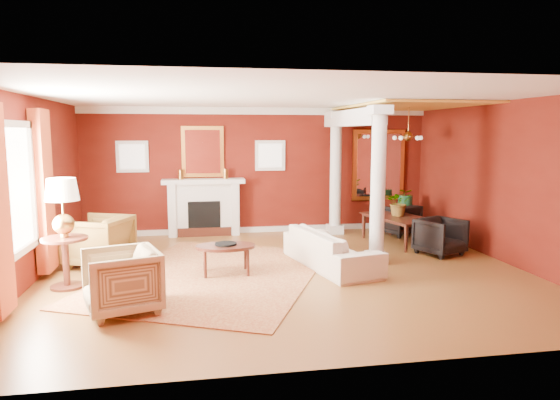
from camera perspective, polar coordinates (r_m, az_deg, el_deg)
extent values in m
plane|color=brown|center=(8.50, 0.72, -8.21)|extent=(8.00, 8.00, 0.00)
cube|color=#5B160C|center=(11.66, -2.37, 3.38)|extent=(8.00, 0.04, 2.90)
cube|color=#5B160C|center=(4.85, 8.24, -2.84)|extent=(8.00, 0.04, 2.90)
cube|color=#5B160C|center=(8.47, -26.94, 0.90)|extent=(0.04, 7.00, 2.90)
cube|color=#5B160C|center=(9.77, 24.51, 1.84)|extent=(0.04, 7.00, 2.90)
cube|color=white|center=(8.19, 0.76, 11.70)|extent=(8.00, 7.00, 0.04)
cube|color=silver|center=(11.50, -8.68, -1.03)|extent=(1.60, 0.34, 1.20)
cube|color=black|center=(11.35, -8.65, -1.91)|extent=(0.72, 0.03, 0.70)
cube|color=black|center=(11.41, -8.61, -3.64)|extent=(1.20, 0.05, 0.20)
cube|color=silver|center=(11.38, -8.74, 2.13)|extent=(1.85, 0.42, 0.10)
cube|color=silver|center=(11.48, -12.17, -1.13)|extent=(0.16, 0.40, 1.20)
cube|color=silver|center=(11.50, -5.19, -0.97)|extent=(0.16, 0.40, 1.20)
cube|color=gold|center=(11.51, -8.82, 5.48)|extent=(0.95, 0.06, 1.15)
cube|color=white|center=(11.47, -8.82, 5.48)|extent=(0.78, 0.02, 0.98)
cube|color=silver|center=(11.60, -16.52, 4.78)|extent=(0.70, 0.06, 0.70)
cube|color=white|center=(11.57, -16.54, 4.77)|extent=(0.54, 0.02, 0.54)
cube|color=silver|center=(11.65, -1.14, 5.11)|extent=(0.70, 0.06, 0.70)
cube|color=white|center=(11.61, -1.11, 5.10)|extent=(0.54, 0.02, 0.54)
cube|color=white|center=(7.89, -28.16, 1.11)|extent=(0.03, 1.30, 1.70)
cube|color=silver|center=(8.54, -26.47, 1.66)|extent=(0.08, 0.10, 1.90)
cube|color=#A63B1C|center=(8.82, -25.42, 0.91)|extent=(0.18, 0.55, 2.60)
cube|color=silver|center=(9.20, 10.92, -6.47)|extent=(0.34, 0.34, 0.20)
cylinder|color=silver|center=(8.97, 11.14, 1.93)|extent=(0.26, 0.26, 2.50)
cube|color=silver|center=(8.93, 11.36, 10.06)|extent=(0.36, 0.36, 0.16)
cube|color=silver|center=(11.70, 6.28, -3.32)|extent=(0.34, 0.34, 0.20)
cylinder|color=silver|center=(11.52, 6.38, 3.29)|extent=(0.26, 0.26, 2.50)
cube|color=silver|center=(11.49, 6.48, 9.61)|extent=(0.36, 0.36, 0.16)
cube|color=silver|center=(10.44, 8.16, 9.23)|extent=(0.30, 3.20, 0.32)
cube|color=gold|center=(10.71, 14.40, 10.37)|extent=(2.30, 3.40, 0.04)
cube|color=gold|center=(12.33, 11.18, 3.94)|extent=(1.30, 0.06, 1.70)
cube|color=white|center=(12.29, 11.23, 3.93)|extent=(1.10, 0.02, 1.50)
cylinder|color=#A57734|center=(10.77, 14.49, 8.78)|extent=(0.02, 0.02, 0.65)
sphere|color=#A57734|center=(10.77, 14.43, 7.05)|extent=(0.20, 0.20, 0.20)
sphere|color=#ECE4C8|center=(10.88, 15.78, 6.85)|extent=(0.09, 0.09, 0.09)
sphere|color=#ECE4C8|center=(11.05, 14.27, 6.91)|extent=(0.09, 0.09, 0.09)
sphere|color=#ECE4C8|center=(10.83, 12.96, 6.94)|extent=(0.09, 0.09, 0.09)
sphere|color=#ECE4C8|center=(10.53, 13.65, 6.90)|extent=(0.09, 0.09, 0.09)
sphere|color=#ECE4C8|center=(10.56, 15.45, 6.84)|extent=(0.09, 0.09, 0.09)
cube|color=silver|center=(11.60, -2.39, 10.13)|extent=(8.00, 0.08, 0.16)
cube|color=silver|center=(11.81, -2.31, -3.37)|extent=(8.00, 0.08, 0.12)
cube|color=maroon|center=(8.36, -7.60, -8.48)|extent=(4.65, 5.18, 0.02)
imported|color=beige|center=(8.76, 5.84, -4.84)|extent=(1.12, 2.30, 0.86)
imported|color=black|center=(9.32, -20.06, -4.15)|extent=(1.19, 1.22, 0.98)
imported|color=tan|center=(6.86, -17.65, -8.49)|extent=(1.07, 1.11, 0.92)
cylinder|color=black|center=(8.28, -6.22, -5.31)|extent=(0.98, 0.98, 0.05)
cylinder|color=black|center=(8.12, -8.54, -7.43)|extent=(0.05, 0.05, 0.44)
cylinder|color=black|center=(8.16, -3.68, -7.29)|extent=(0.05, 0.05, 0.44)
cylinder|color=black|center=(8.54, -8.60, -6.68)|extent=(0.05, 0.05, 0.44)
cylinder|color=black|center=(8.58, -3.98, -6.55)|extent=(0.05, 0.05, 0.44)
imported|color=black|center=(8.22, -6.50, -4.51)|extent=(0.15, 0.04, 0.20)
cylinder|color=black|center=(8.32, -23.12, -9.05)|extent=(0.49, 0.49, 0.04)
cylinder|color=black|center=(8.23, -23.26, -6.66)|extent=(0.10, 0.10, 0.76)
cylinder|color=black|center=(8.15, -23.40, -4.08)|extent=(0.67, 0.67, 0.04)
sphere|color=#A57734|center=(8.11, -23.48, -2.54)|extent=(0.31, 0.31, 0.31)
cylinder|color=#A57734|center=(8.07, -23.57, -0.99)|extent=(0.03, 0.03, 0.33)
cone|color=#ECE4C8|center=(8.04, -23.68, 1.12)|extent=(0.49, 0.49, 0.33)
imported|color=black|center=(10.84, 13.53, -2.45)|extent=(0.97, 1.73, 0.91)
imported|color=black|center=(10.05, 17.86, -3.80)|extent=(0.97, 0.95, 0.77)
imported|color=black|center=(11.74, 13.37, -2.02)|extent=(0.98, 0.95, 0.78)
sphere|color=#144122|center=(12.05, 14.02, -2.80)|extent=(0.37, 0.37, 0.37)
cylinder|color=#144122|center=(12.01, 14.06, -1.56)|extent=(0.34, 0.34, 0.89)
imported|color=#26591E|center=(10.80, 13.51, 1.18)|extent=(0.59, 0.64, 0.46)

